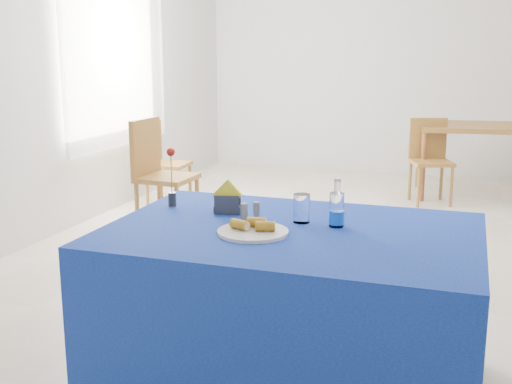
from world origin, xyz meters
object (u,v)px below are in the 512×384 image
(chair_bg_left, at_px, (430,154))
(chair_win_b, at_px, (161,157))
(chair_win_a, at_px, (157,168))
(plate, at_px, (253,232))
(blue_table, at_px, (291,311))
(oak_table, at_px, (482,132))
(water_bottle, at_px, (337,211))

(chair_bg_left, relative_size, chair_win_b, 1.02)
(chair_win_a, bearing_deg, chair_bg_left, -45.63)
(plate, relative_size, blue_table, 0.19)
(blue_table, height_order, chair_bg_left, chair_bg_left)
(blue_table, distance_m, oak_table, 4.52)
(plate, height_order, chair_bg_left, chair_bg_left)
(water_bottle, bearing_deg, blue_table, -150.26)
(water_bottle, xyz_separation_m, chair_bg_left, (0.17, 3.89, -0.34))
(plate, height_order, blue_table, plate)
(plate, distance_m, chair_bg_left, 4.16)
(chair_win_a, bearing_deg, oak_table, -45.67)
(plate, bearing_deg, water_bottle, 35.95)
(chair_bg_left, relative_size, chair_win_a, 0.88)
(plate, distance_m, blue_table, 0.43)
(plate, xyz_separation_m, chair_win_a, (-1.60, 2.25, -0.21))
(plate, distance_m, chair_win_b, 3.75)
(chair_bg_left, bearing_deg, water_bottle, -112.50)
(oak_table, relative_size, chair_bg_left, 1.61)
(chair_win_a, bearing_deg, plate, -142.19)
(chair_bg_left, xyz_separation_m, chair_win_b, (-2.50, -0.98, -0.01))
(water_bottle, distance_m, chair_bg_left, 3.91)
(water_bottle, bearing_deg, chair_win_b, 128.59)
(blue_table, relative_size, water_bottle, 7.44)
(chair_bg_left, bearing_deg, blue_table, -114.94)
(chair_win_a, bearing_deg, blue_table, -138.37)
(plate, xyz_separation_m, water_bottle, (0.31, 0.22, 0.06))
(blue_table, bearing_deg, oak_table, 79.37)
(chair_win_b, bearing_deg, chair_bg_left, -70.39)
(oak_table, bearing_deg, chair_bg_left, -138.18)
(chair_win_b, bearing_deg, water_bottle, -143.14)
(oak_table, xyz_separation_m, chair_bg_left, (-0.49, -0.44, -0.19))
(blue_table, height_order, water_bottle, water_bottle)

